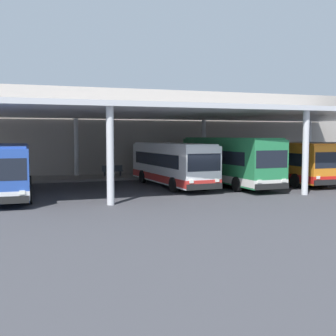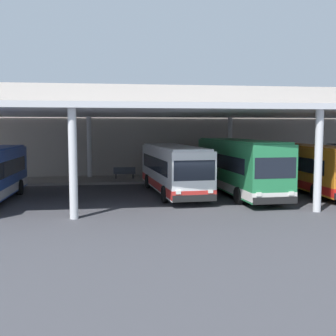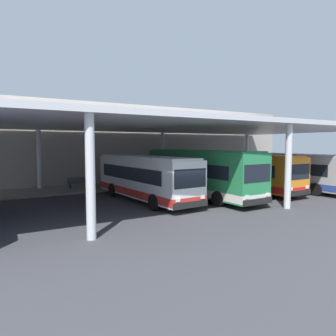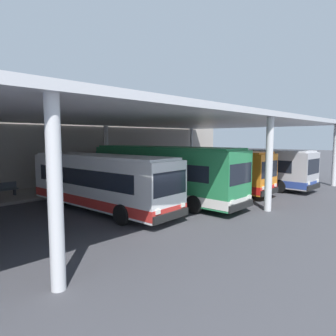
{
  "view_description": "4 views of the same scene",
  "coord_description": "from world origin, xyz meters",
  "px_view_note": "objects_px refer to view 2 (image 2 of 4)",
  "views": [
    {
      "loc": [
        -10.4,
        -24.78,
        3.7
      ],
      "look_at": [
        -0.66,
        4.22,
        1.37
      ],
      "focal_mm": 45.17,
      "sensor_mm": 36.0,
      "label": 1
    },
    {
      "loc": [
        -4.42,
        -22.55,
        4.3
      ],
      "look_at": [
        -0.57,
        5.14,
        1.64
      ],
      "focal_mm": 44.59,
      "sensor_mm": 36.0,
      "label": 2
    },
    {
      "loc": [
        -9.62,
        -14.86,
        3.97
      ],
      "look_at": [
        1.89,
        4.97,
        2.2
      ],
      "focal_mm": 32.27,
      "sensor_mm": 36.0,
      "label": 3
    },
    {
      "loc": [
        -9.6,
        -10.04,
        4.12
      ],
      "look_at": [
        4.94,
        4.21,
        2.06
      ],
      "focal_mm": 31.77,
      "sensor_mm": 36.0,
      "label": 4
    }
  ],
  "objects_px": {
    "bus_middle_bay": "(238,166)",
    "bench_waiting": "(124,173)",
    "bus_far_bay": "(310,167)",
    "trash_bin": "(167,172)",
    "banner_sign": "(211,157)",
    "bus_second_bay": "(173,169)"
  },
  "relations": [
    {
      "from": "bus_middle_bay",
      "to": "bench_waiting",
      "type": "height_order",
      "value": "bus_middle_bay"
    },
    {
      "from": "bus_far_bay",
      "to": "trash_bin",
      "type": "distance_m",
      "value": 11.59
    },
    {
      "from": "bus_far_bay",
      "to": "banner_sign",
      "type": "height_order",
      "value": "banner_sign"
    },
    {
      "from": "bus_middle_bay",
      "to": "bus_far_bay",
      "type": "height_order",
      "value": "bus_middle_bay"
    },
    {
      "from": "trash_bin",
      "to": "banner_sign",
      "type": "relative_size",
      "value": 0.31
    },
    {
      "from": "bus_second_bay",
      "to": "banner_sign",
      "type": "xyz_separation_m",
      "value": [
        4.14,
        6.49,
        0.32
      ]
    },
    {
      "from": "bus_middle_bay",
      "to": "trash_bin",
      "type": "distance_m",
      "value": 8.79
    },
    {
      "from": "bus_second_bay",
      "to": "bus_middle_bay",
      "type": "relative_size",
      "value": 0.94
    },
    {
      "from": "bench_waiting",
      "to": "trash_bin",
      "type": "relative_size",
      "value": 1.84
    },
    {
      "from": "bus_second_bay",
      "to": "bus_middle_bay",
      "type": "distance_m",
      "value": 4.27
    },
    {
      "from": "bus_second_bay",
      "to": "bench_waiting",
      "type": "height_order",
      "value": "bus_second_bay"
    },
    {
      "from": "trash_bin",
      "to": "bus_middle_bay",
      "type": "bearing_deg",
      "value": -65.66
    },
    {
      "from": "bus_middle_bay",
      "to": "banner_sign",
      "type": "xyz_separation_m",
      "value": [
        -0.04,
        7.32,
        0.14
      ]
    },
    {
      "from": "bus_far_bay",
      "to": "trash_bin",
      "type": "xyz_separation_m",
      "value": [
        -8.76,
        7.52,
        -0.98
      ]
    },
    {
      "from": "banner_sign",
      "to": "bench_waiting",
      "type": "bearing_deg",
      "value": 172.95
    },
    {
      "from": "bus_second_bay",
      "to": "bus_far_bay",
      "type": "height_order",
      "value": "same"
    },
    {
      "from": "bus_second_bay",
      "to": "bench_waiting",
      "type": "relative_size",
      "value": 5.94
    },
    {
      "from": "bus_middle_bay",
      "to": "bus_far_bay",
      "type": "xyz_separation_m",
      "value": [
        5.17,
        0.42,
        -0.19
      ]
    },
    {
      "from": "bus_far_bay",
      "to": "bench_waiting",
      "type": "bearing_deg",
      "value": 147.7
    },
    {
      "from": "bus_middle_bay",
      "to": "trash_bin",
      "type": "relative_size",
      "value": 11.65
    },
    {
      "from": "bus_far_bay",
      "to": "banner_sign",
      "type": "relative_size",
      "value": 3.3
    },
    {
      "from": "bus_middle_bay",
      "to": "bus_far_bay",
      "type": "distance_m",
      "value": 5.19
    }
  ]
}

